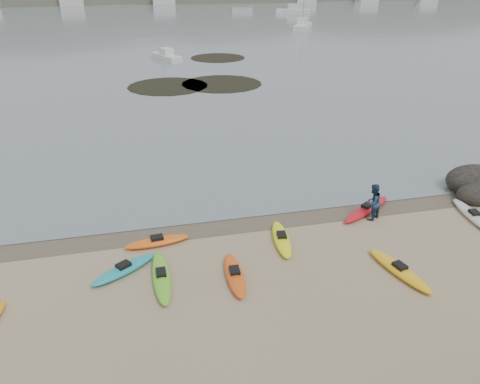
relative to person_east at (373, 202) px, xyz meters
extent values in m
plane|color=tan|center=(-6.39, 1.51, -0.95)|extent=(600.00, 600.00, 0.00)
plane|color=brown|center=(-6.39, 1.21, -0.94)|extent=(60.00, 60.00, 0.00)
ellipsoid|color=#69D129|center=(-10.65, -2.72, -0.78)|extent=(0.70, 3.73, 0.34)
ellipsoid|color=red|center=(0.13, 0.71, -0.78)|extent=(3.73, 2.72, 0.34)
ellipsoid|color=silver|center=(4.99, -1.22, -0.78)|extent=(1.21, 3.92, 0.34)
ellipsoid|color=orange|center=(-10.62, 0.01, -0.78)|extent=(3.02, 1.03, 0.34)
ellipsoid|color=#FEFF15|center=(-5.04, -1.06, -0.78)|extent=(1.15, 3.30, 0.34)
ellipsoid|color=yellow|center=(-1.06, -4.51, -0.78)|extent=(1.48, 3.63, 0.34)
ellipsoid|color=teal|center=(-12.11, -1.84, -0.78)|extent=(2.94, 2.31, 0.34)
ellipsoid|color=#F05714|center=(-7.74, -3.26, -0.78)|extent=(0.86, 3.15, 0.34)
imported|color=navy|center=(0.00, 0.00, 0.00)|extent=(1.15, 1.07, 1.90)
ellipsoid|color=black|center=(7.33, 1.83, -0.70)|extent=(3.35, 2.61, 1.68)
ellipsoid|color=black|center=(6.33, 0.53, -0.78)|extent=(1.86, 1.68, 1.12)
cylinder|color=black|center=(-7.24, 30.95, -0.92)|extent=(8.44, 8.44, 0.04)
cylinder|color=black|center=(-1.51, 30.79, -0.92)|extent=(8.62, 8.62, 0.04)
cylinder|color=black|center=(1.01, 46.20, -0.92)|extent=(7.49, 7.49, 0.04)
cube|color=silver|center=(-5.95, 46.23, -0.54)|extent=(3.79, 6.08, 0.83)
cube|color=silver|center=(23.48, 73.85, -0.37)|extent=(6.19, 8.23, 1.15)
cube|color=silver|center=(32.71, 106.15, -0.33)|extent=(9.11, 6.03, 1.25)
ellipsoid|color=#384235|center=(-51.39, 196.51, -18.95)|extent=(220.00, 120.00, 80.00)
ellipsoid|color=#384235|center=(28.61, 191.51, -16.25)|extent=(200.00, 110.00, 68.00)
ellipsoid|color=#384235|center=(113.61, 201.51, -18.05)|extent=(230.00, 130.00, 76.00)
camera|label=1|loc=(-11.11, -18.48, 10.53)|focal=35.00mm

